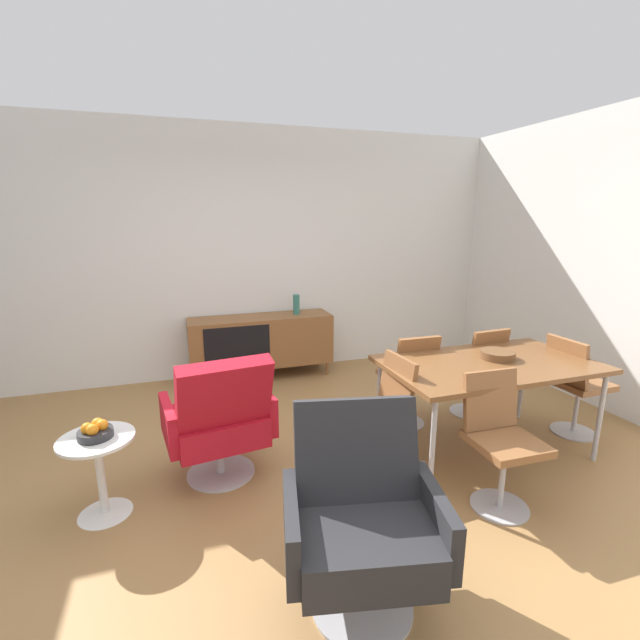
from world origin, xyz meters
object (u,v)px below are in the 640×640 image
sideboard (261,341)px  vase_cobalt (296,304)px  dining_chair_far_end (575,382)px  side_table_round (100,467)px  dining_chair_front_left (500,436)px  fruit_bowl (95,431)px  dining_chair_back_left (409,376)px  dining_chair_back_right (477,367)px  dining_chair_near_window (382,411)px  wooden_bowl_on_table (497,355)px  lounge_chair_red (220,418)px  dining_table (489,367)px  armchair_black_shell (361,512)px

sideboard → vase_cobalt: 0.58m
dining_chair_far_end → side_table_round: 3.63m
sideboard → dining_chair_front_left: dining_chair_front_left is taller
sideboard → dining_chair_far_end: (2.23, -2.18, 0.03)m
vase_cobalt → fruit_bowl: (-1.82, -2.07, -0.27)m
dining_chair_back_left → dining_chair_back_right: bearing=0.0°
dining_chair_near_window → dining_chair_front_left: 0.78m
vase_cobalt → dining_chair_far_end: size_ratio=0.26×
sideboard → dining_chair_back_left: size_ratio=1.87×
vase_cobalt → wooden_bowl_on_table: (1.03, -2.13, -0.06)m
sideboard → lounge_chair_red: (-0.65, -1.92, 0.03)m
dining_chair_near_window → dining_table: bearing=-0.3°
wooden_bowl_on_table → side_table_round: wooden_bowl_on_table is taller
side_table_round → fruit_bowl: bearing=-29.9°
wooden_bowl_on_table → dining_chair_near_window: dining_chair_near_window is taller
sideboard → lounge_chair_red: 2.03m
vase_cobalt → dining_chair_back_right: bearing=-52.0°
dining_chair_back_left → wooden_bowl_on_table: bearing=-47.4°
sideboard → fruit_bowl: 2.50m
sideboard → dining_chair_near_window: bearing=-78.3°
dining_chair_back_right → dining_chair_far_end: (0.54, -0.56, 0.00)m
side_table_round → dining_table: bearing=-2.4°
dining_chair_near_window → dining_chair_front_left: size_ratio=1.00×
wooden_bowl_on_table → armchair_black_shell: size_ratio=0.27×
dining_table → side_table_round: (-2.74, 0.11, -0.38)m
vase_cobalt → dining_chair_near_window: vase_cobalt is taller
armchair_black_shell → side_table_round: size_ratio=1.82×
lounge_chair_red → armchair_black_shell: same height
dining_table → dining_chair_far_end: size_ratio=1.87×
vase_cobalt → wooden_bowl_on_table: size_ratio=0.87×
dining_table → dining_chair_near_window: 0.92m
dining_chair_far_end → side_table_round: dining_chair_far_end is taller
vase_cobalt → dining_table: 2.37m
dining_chair_back_left → side_table_round: 2.43m
dining_chair_near_window → fruit_bowl: size_ratio=4.28×
dining_chair_back_left → lounge_chair_red: bearing=-169.7°
dining_chair_near_window → vase_cobalt: bearing=90.7°
dining_chair_near_window → fruit_bowl: 1.85m
dining_chair_far_end → sideboard: bearing=135.6°
dining_chair_back_left → lounge_chair_red: 1.67m
dining_chair_front_left → vase_cobalt: bearing=101.7°
dining_chair_far_end → dining_chair_front_left: 1.36m
dining_chair_back_right → dining_chair_near_window: same height
vase_cobalt → armchair_black_shell: same height
vase_cobalt → side_table_round: 2.80m
wooden_bowl_on_table → lounge_chair_red: 2.14m
wooden_bowl_on_table → dining_chair_front_left: 0.82m
dining_chair_back_left → armchair_black_shell: armchair_black_shell is taller
dining_chair_far_end → armchair_black_shell: (-2.36, -0.95, -0.00)m
dining_chair_back_left → side_table_round: (-2.38, -0.45, -0.15)m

